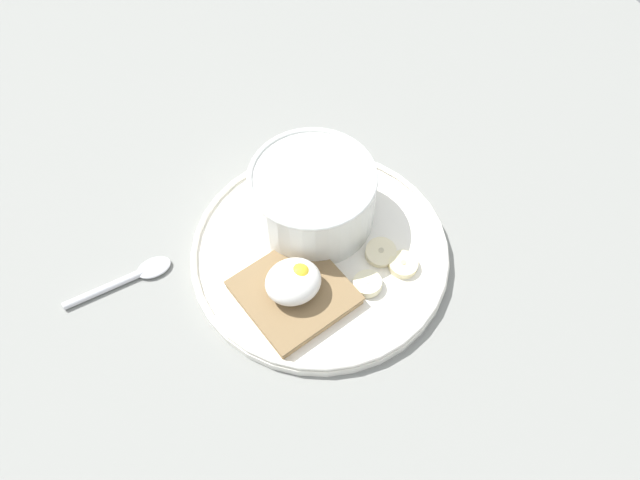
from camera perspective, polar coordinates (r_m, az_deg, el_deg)
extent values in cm
cube|color=gray|center=(66.95, 0.00, -1.89)|extent=(120.00, 120.00, 2.00)
cylinder|color=white|center=(65.68, 0.00, -1.20)|extent=(27.05, 27.05, 1.00)
torus|color=white|center=(65.00, 0.00, -0.83)|extent=(26.85, 26.85, 0.60)
cylinder|color=white|center=(65.01, -0.66, 3.93)|extent=(12.99, 12.99, 6.78)
torus|color=white|center=(62.35, -0.69, 5.82)|extent=(13.19, 13.19, 0.60)
cylinder|color=white|center=(65.54, -0.65, 3.57)|extent=(11.59, 11.59, 5.05)
ellipsoid|color=white|center=(63.69, -0.67, 4.83)|extent=(11.01, 11.01, 1.20)
ellipsoid|color=tan|center=(64.02, 0.57, 5.59)|extent=(1.31, 1.51, 0.55)
ellipsoid|color=tan|center=(63.24, -0.21, 4.85)|extent=(2.01, 1.75, 0.73)
ellipsoid|color=#C9AF96|center=(63.35, -0.44, 4.86)|extent=(1.52, 1.57, 0.57)
ellipsoid|color=#A57D54|center=(63.49, -0.64, 5.07)|extent=(1.61, 1.14, 0.65)
cube|color=olive|center=(61.69, -2.41, -4.63)|extent=(11.91, 11.91, 0.30)
cube|color=tan|center=(62.10, -2.39, -4.84)|extent=(11.68, 11.68, 1.15)
ellipsoid|color=white|center=(60.14, -2.47, -3.82)|extent=(5.53, 4.98, 3.34)
sphere|color=yellow|center=(59.65, -1.86, -3.14)|extent=(2.15, 2.15, 2.15)
cylinder|color=beige|center=(64.37, 7.60, -2.24)|extent=(4.03, 4.05, 0.99)
cylinder|color=tan|center=(64.00, 7.65, -2.04)|extent=(0.72, 0.73, 0.14)
cylinder|color=#F1E7BA|center=(62.82, 4.36, -4.01)|extent=(4.02, 4.04, 1.13)
cylinder|color=#BCB491|center=(62.45, 4.39, -3.82)|extent=(0.72, 0.73, 0.17)
cylinder|color=beige|center=(64.72, 5.58, -1.16)|extent=(4.32, 4.37, 1.43)
cylinder|color=#B9AE8A|center=(64.34, 5.61, -0.94)|extent=(0.77, 0.78, 0.21)
cylinder|color=silver|center=(67.25, -18.69, -4.06)|extent=(9.60, 1.37, 0.80)
ellipsoid|color=silver|center=(67.14, -14.94, -2.44)|extent=(3.74, 2.61, 0.70)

